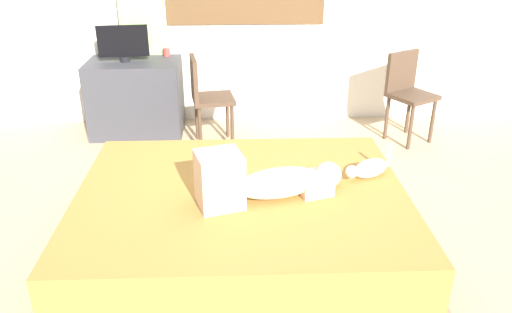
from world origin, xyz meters
TOP-DOWN VIEW (x-y plane):
  - ground_plane at (0.00, 0.00)m, footprint 16.00×16.00m
  - bed at (-0.09, -0.01)m, footprint 2.16×1.74m
  - person_lying at (0.05, -0.09)m, footprint 0.93×0.48m
  - cat at (0.76, 0.15)m, footprint 0.33×0.21m
  - desk at (-1.12, 2.07)m, footprint 0.90×0.56m
  - tv_monitor at (-1.19, 2.07)m, footprint 0.48×0.10m
  - cup at (-0.81, 2.27)m, footprint 0.07×0.07m
  - chair_by_desk at (-0.40, 1.72)m, footprint 0.43×0.43m
  - chair_spare at (1.54, 1.80)m, footprint 0.52×0.52m
  - curtain_left at (-1.04, 2.35)m, footprint 0.44×0.06m

SIDE VIEW (x-z plane):
  - ground_plane at x=0.00m, z-range 0.00..0.00m
  - bed at x=-0.09m, z-range 0.00..0.42m
  - desk at x=-1.12m, z-range 0.00..0.74m
  - cat at x=0.76m, z-range 0.39..0.60m
  - chair_by_desk at x=-0.40m, z-range 0.08..0.94m
  - chair_spare at x=1.54m, z-range 0.08..0.94m
  - person_lying at x=0.05m, z-range 0.37..0.71m
  - cup at x=-0.81m, z-range 0.74..0.82m
  - tv_monitor at x=-1.19m, z-range 0.75..1.10m
  - curtain_left at x=-1.04m, z-range 0.00..2.54m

